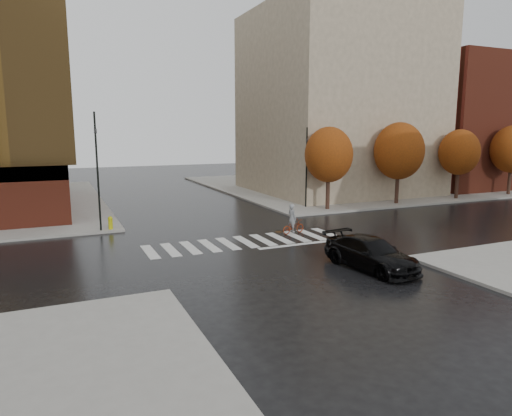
{
  "coord_description": "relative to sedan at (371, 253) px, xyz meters",
  "views": [
    {
      "loc": [
        -9.89,
        -23.19,
        6.39
      ],
      "look_at": [
        0.51,
        0.18,
        2.0
      ],
      "focal_mm": 32.0,
      "sensor_mm": 36.0,
      "label": 1
    }
  ],
  "objects": [
    {
      "name": "ground",
      "position": [
        -3.32,
        6.64,
        -0.73
      ],
      "size": [
        120.0,
        120.0,
        0.0
      ],
      "primitive_type": "plane",
      "color": "black",
      "rests_on": "ground"
    },
    {
      "name": "sidewalk_ne",
      "position": [
        17.68,
        27.64,
        -0.66
      ],
      "size": [
        30.0,
        30.0,
        0.15
      ],
      "primitive_type": "cube",
      "color": "gray",
      "rests_on": "ground"
    },
    {
      "name": "crosswalk",
      "position": [
        -3.32,
        7.14,
        -0.73
      ],
      "size": [
        12.0,
        3.0,
        0.01
      ],
      "primitive_type": "cube",
      "color": "silver",
      "rests_on": "ground"
    },
    {
      "name": "building_ne_tan",
      "position": [
        13.68,
        23.64,
        8.42
      ],
      "size": [
        16.0,
        16.0,
        18.0
      ],
      "primitive_type": "cube",
      "color": "gray",
      "rests_on": "sidewalk_ne"
    },
    {
      "name": "building_ne_brick",
      "position": [
        29.68,
        22.64,
        6.42
      ],
      "size": [
        14.0,
        14.0,
        14.0
      ],
      "primitive_type": "cube",
      "color": "maroon",
      "rests_on": "sidewalk_ne"
    },
    {
      "name": "tree_ne_a",
      "position": [
        6.68,
        14.04,
        3.72
      ],
      "size": [
        3.8,
        3.8,
        6.5
      ],
      "color": "#301F15",
      "rests_on": "sidewalk_ne"
    },
    {
      "name": "tree_ne_b",
      "position": [
        13.68,
        14.04,
        3.89
      ],
      "size": [
        4.2,
        4.2,
        6.89
      ],
      "color": "#301F15",
      "rests_on": "sidewalk_ne"
    },
    {
      "name": "tree_ne_c",
      "position": [
        20.68,
        14.04,
        3.64
      ],
      "size": [
        3.6,
        3.6,
        6.31
      ],
      "color": "#301F15",
      "rests_on": "sidewalk_ne"
    },
    {
      "name": "tree_ne_d",
      "position": [
        27.68,
        14.04,
        3.81
      ],
      "size": [
        4.0,
        4.0,
        6.7
      ],
      "color": "#301F15",
      "rests_on": "sidewalk_ne"
    },
    {
      "name": "sedan",
      "position": [
        0.0,
        0.0,
        0.0
      ],
      "size": [
        2.7,
        5.28,
        1.47
      ],
      "primitive_type": "imported",
      "rotation": [
        0.0,
        0.0,
        0.13
      ],
      "color": "black",
      "rests_on": "ground"
    },
    {
      "name": "cyclist",
      "position": [
        0.19,
        7.92,
        -0.09
      ],
      "size": [
        1.73,
        0.91,
        1.88
      ],
      "rotation": [
        0.0,
        0.0,
        1.78
      ],
      "color": "maroon",
      "rests_on": "ground"
    },
    {
      "name": "traffic_light_nw",
      "position": [
        -10.73,
        13.09,
        3.6
      ],
      "size": [
        0.19,
        0.16,
        7.34
      ],
      "rotation": [
        0.0,
        0.0,
        -1.6
      ],
      "color": "black",
      "rests_on": "sidewalk_nw"
    },
    {
      "name": "traffic_light_ne",
      "position": [
        5.61,
        15.64,
        3.01
      ],
      "size": [
        0.17,
        0.19,
        6.46
      ],
      "rotation": [
        0.0,
        0.0,
        2.86
      ],
      "color": "black",
      "rests_on": "sidewalk_ne"
    },
    {
      "name": "fire_hydrant",
      "position": [
        -10.13,
        13.14,
        -0.12
      ],
      "size": [
        0.3,
        0.3,
        0.83
      ],
      "color": "#BBBA0B",
      "rests_on": "sidewalk_nw"
    },
    {
      "name": "manhole",
      "position": [
        -0.35,
        8.64,
        -0.73
      ],
      "size": [
        0.66,
        0.66,
        0.01
      ],
      "primitive_type": "cylinder",
      "rotation": [
        0.0,
        0.0,
        -0.1
      ],
      "color": "#432D18",
      "rests_on": "ground"
    }
  ]
}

